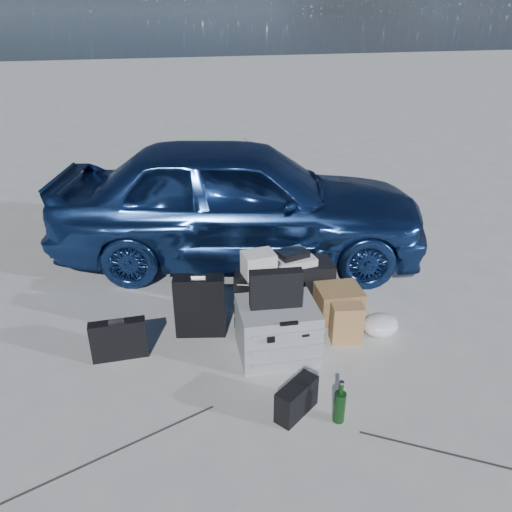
{
  "coord_description": "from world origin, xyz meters",
  "views": [
    {
      "loc": [
        -1.12,
        -2.94,
        2.56
      ],
      "look_at": [
        -0.02,
        0.85,
        0.61
      ],
      "focal_mm": 35.0,
      "sensor_mm": 36.0,
      "label": 1
    }
  ],
  "objects": [
    {
      "name": "ground",
      "position": [
        0.0,
        0.0,
        0.0
      ],
      "size": [
        60.0,
        60.0,
        0.0
      ],
      "primitive_type": "plane",
      "color": "#B9B9B4",
      "rests_on": "ground"
    },
    {
      "name": "car",
      "position": [
        0.15,
        2.1,
        0.69
      ],
      "size": [
        4.32,
        2.69,
        1.37
      ],
      "primitive_type": "imported",
      "rotation": [
        0.0,
        0.0,
        1.28
      ],
      "color": "navy",
      "rests_on": "ground"
    },
    {
      "name": "pelican_case",
      "position": [
        -0.02,
        0.25,
        0.23
      ],
      "size": [
        0.67,
        0.57,
        0.45
      ],
      "primitive_type": "cube",
      "rotation": [
        0.0,
        0.0,
        -0.1
      ],
      "color": "gray",
      "rests_on": "ground"
    },
    {
      "name": "laptop_bag",
      "position": [
        -0.03,
        0.26,
        0.61
      ],
      "size": [
        0.43,
        0.17,
        0.31
      ],
      "primitive_type": "cube",
      "rotation": [
        0.0,
        0.0,
        -0.15
      ],
      "color": "black",
      "rests_on": "pelican_case"
    },
    {
      "name": "briefcase",
      "position": [
        -1.27,
        0.54,
        0.17
      ],
      "size": [
        0.45,
        0.12,
        0.35
      ],
      "primitive_type": "cube",
      "rotation": [
        0.0,
        0.0,
        -0.04
      ],
      "color": "black",
      "rests_on": "ground"
    },
    {
      "name": "suitcase_left",
      "position": [
        -0.57,
        0.7,
        0.28
      ],
      "size": [
        0.45,
        0.26,
        0.56
      ],
      "primitive_type": "cube",
      "rotation": [
        0.0,
        0.0,
        -0.26
      ],
      "color": "black",
      "rests_on": "ground"
    },
    {
      "name": "suitcase_right",
      "position": [
        -0.04,
        0.67,
        0.26
      ],
      "size": [
        0.46,
        0.31,
        0.52
      ],
      "primitive_type": "cube",
      "rotation": [
        0.0,
        0.0,
        -0.39
      ],
      "color": "black",
      "rests_on": "ground"
    },
    {
      "name": "white_carton",
      "position": [
        -0.05,
        0.67,
        0.63
      ],
      "size": [
        0.28,
        0.23,
        0.21
      ],
      "primitive_type": "cube",
      "rotation": [
        0.0,
        0.0,
        0.06
      ],
      "color": "silver",
      "rests_on": "suitcase_right"
    },
    {
      "name": "duffel_bag",
      "position": [
        0.37,
        1.02,
        0.2
      ],
      "size": [
        0.83,
        0.43,
        0.4
      ],
      "primitive_type": "cube",
      "rotation": [
        0.0,
        0.0,
        -0.12
      ],
      "color": "black",
      "rests_on": "ground"
    },
    {
      "name": "flat_box_white",
      "position": [
        0.38,
        1.03,
        0.44
      ],
      "size": [
        0.43,
        0.34,
        0.07
      ],
      "primitive_type": "cube",
      "rotation": [
        0.0,
        0.0,
        0.08
      ],
      "color": "silver",
      "rests_on": "duffel_bag"
    },
    {
      "name": "flat_box_black",
      "position": [
        0.39,
        1.03,
        0.5
      ],
      "size": [
        0.31,
        0.25,
        0.06
      ],
      "primitive_type": "cube",
      "rotation": [
        0.0,
        0.0,
        0.21
      ],
      "color": "black",
      "rests_on": "flat_box_white"
    },
    {
      "name": "kraft_bag",
      "position": [
        0.6,
        0.25,
        0.17
      ],
      "size": [
        0.29,
        0.21,
        0.35
      ],
      "primitive_type": "cube",
      "rotation": [
        0.0,
        0.0,
        -0.21
      ],
      "color": "#A87049",
      "rests_on": "ground"
    },
    {
      "name": "cardboard_box",
      "position": [
        0.7,
        0.62,
        0.15
      ],
      "size": [
        0.43,
        0.39,
        0.3
      ],
      "primitive_type": "cube",
      "rotation": [
        0.0,
        0.0,
        -0.11
      ],
      "color": "#986A42",
      "rests_on": "ground"
    },
    {
      "name": "plastic_bag",
      "position": [
        0.94,
        0.25,
        0.09
      ],
      "size": [
        0.4,
        0.37,
        0.18
      ],
      "primitive_type": "ellipsoid",
      "rotation": [
        0.0,
        0.0,
        0.29
      ],
      "color": "silver",
      "rests_on": "ground"
    },
    {
      "name": "messenger_bag",
      "position": [
        -0.1,
        -0.45,
        0.12
      ],
      "size": [
        0.37,
        0.31,
        0.25
      ],
      "primitive_type": "cube",
      "rotation": [
        0.0,
        0.0,
        0.6
      ],
      "color": "black",
      "rests_on": "ground"
    },
    {
      "name": "green_bottle",
      "position": [
        0.15,
        -0.6,
        0.16
      ],
      "size": [
        0.08,
        0.08,
        0.33
      ],
      "primitive_type": "cylinder",
      "rotation": [
        0.0,
        0.0,
        0.01
      ],
      "color": "black",
      "rests_on": "ground"
    }
  ]
}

